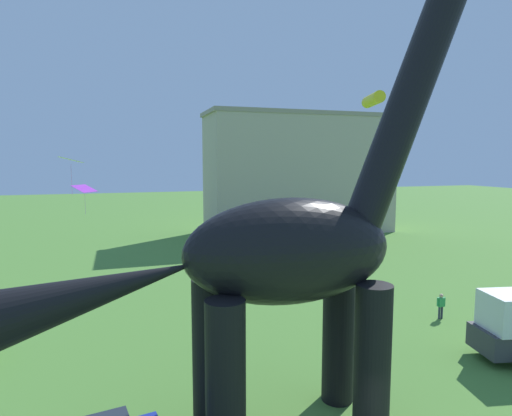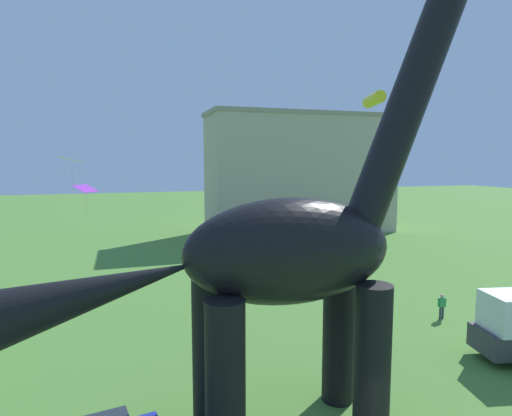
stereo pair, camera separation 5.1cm
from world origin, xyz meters
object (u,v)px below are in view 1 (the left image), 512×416
dinosaur_sculpture (288,251)px  kite_drifting (71,160)px  person_vendor_side (511,300)px  person_far_spectator (441,304)px  kite_mid_left (378,100)px  kite_apex (84,189)px

dinosaur_sculpture → kite_drifting: (-7.43, 10.41, 2.99)m
person_vendor_side → person_far_spectator: person_vendor_side is taller
dinosaur_sculpture → kite_mid_left: bearing=41.3°
person_far_spectator → kite_apex: 24.81m
kite_mid_left → kite_drifting: kite_mid_left is taller
person_vendor_side → person_far_spectator: size_ratio=1.06×
kite_drifting → kite_mid_left: bearing=-9.8°
kite_apex → dinosaur_sculpture: bearing=-69.5°
person_vendor_side → kite_drifting: size_ratio=0.82×
dinosaur_sculpture → kite_drifting: size_ratio=8.98×
kite_mid_left → kite_drifting: size_ratio=1.25×
dinosaur_sculpture → person_vendor_side: (16.77, 5.99, -5.30)m
kite_drifting → person_far_spectator: bearing=-10.0°
person_vendor_side → kite_drifting: (-24.20, 4.42, 8.28)m
person_vendor_side → kite_apex: size_ratio=0.76×
person_vendor_side → kite_mid_left: (-8.42, 1.69, 11.53)m
person_far_spectator → kite_mid_left: (-4.13, 0.79, 11.59)m
person_vendor_side → kite_apex: kite_apex is taller
kite_mid_left → kite_apex: (-15.88, 12.44, -5.28)m
dinosaur_sculpture → person_vendor_side: bearing=18.3°
person_far_spectator → kite_mid_left: kite_mid_left is taller
kite_apex → kite_mid_left: bearing=-38.1°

